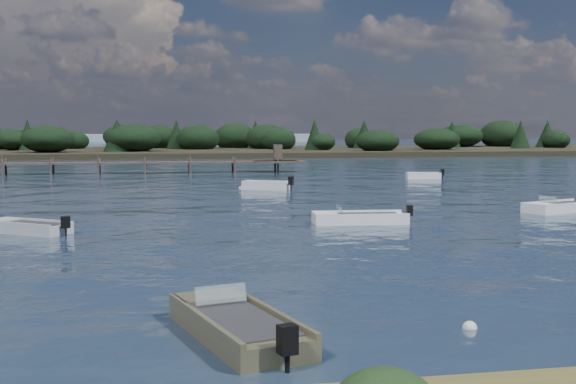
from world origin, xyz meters
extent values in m
plane|color=#162233|center=(0.00, 60.00, 0.00)|extent=(400.00, 400.00, 0.00)
cube|color=white|center=(12.24, 11.19, 0.09)|extent=(4.32, 2.86, 0.63)
cube|color=white|center=(10.80, 10.64, 0.46)|extent=(1.40, 1.63, 0.13)
cube|color=#28282B|center=(12.54, 11.30, 0.39)|extent=(3.01, 2.12, 0.11)
cube|color=white|center=(12.49, 10.52, 0.46)|extent=(3.82, 1.53, 0.13)
cube|color=white|center=(11.99, 11.85, 0.46)|extent=(3.82, 1.53, 0.13)
cube|color=silver|center=(11.41, 10.87, 0.67)|extent=(0.52, 1.08, 0.38)
cube|color=white|center=(14.46, 35.72, 0.09)|extent=(2.99, 1.61, 0.66)
cube|color=white|center=(13.40, 35.91, 0.48)|extent=(0.85, 1.12, 0.13)
cube|color=#28282B|center=(14.68, 35.68, 0.41)|extent=(2.06, 1.23, 0.11)
cube|color=white|center=(14.37, 35.22, 0.48)|extent=(2.81, 0.61, 0.13)
cube|color=white|center=(14.55, 36.22, 0.48)|extent=(2.81, 0.61, 0.13)
cube|color=black|center=(16.06, 35.43, 0.59)|extent=(0.32, 0.36, 0.52)
cylinder|color=black|center=(16.06, 35.43, 0.14)|extent=(0.11, 0.11, 0.52)
cube|color=brown|center=(-6.61, -8.00, 0.09)|extent=(2.65, 4.58, 0.66)
cube|color=brown|center=(-7.04, -6.42, 0.48)|extent=(1.65, 1.37, 0.13)
cube|color=#28282B|center=(-6.52, -8.33, 0.40)|extent=(1.99, 3.16, 0.11)
cube|color=brown|center=(-7.33, -8.19, 0.48)|extent=(1.22, 4.19, 0.13)
cube|color=brown|center=(-5.90, -7.81, 0.48)|extent=(1.22, 4.19, 0.13)
cube|color=black|center=(-6.00, -10.28, 0.59)|extent=(0.38, 0.34, 0.52)
cylinder|color=black|center=(-6.00, -10.28, 0.14)|extent=(0.11, 0.11, 0.52)
cube|color=silver|center=(-6.86, -7.08, 0.70)|extent=(1.15, 0.44, 0.39)
cube|color=white|center=(-0.45, 27.33, 0.11)|extent=(3.42, 2.64, 0.74)
cube|color=white|center=(-1.52, 27.90, 0.54)|extent=(1.22, 1.37, 0.15)
cube|color=#28282B|center=(-0.23, 27.21, 0.46)|extent=(2.40, 1.93, 0.13)
cube|color=white|center=(-0.73, 26.82, 0.54)|extent=(2.87, 1.62, 0.15)
cube|color=white|center=(-0.18, 27.83, 0.54)|extent=(2.87, 1.62, 0.15)
cube|color=black|center=(1.16, 26.46, 0.67)|extent=(0.43, 0.46, 0.59)
cylinder|color=black|center=(1.16, 26.46, 0.16)|extent=(0.14, 0.14, 0.59)
cube|color=white|center=(0.90, 8.75, 0.09)|extent=(4.31, 1.92, 0.61)
cube|color=white|center=(-0.69, 8.89, 0.45)|extent=(1.12, 1.50, 0.12)
cube|color=#28282B|center=(1.24, 8.72, 0.38)|extent=(2.95, 1.50, 0.10)
cube|color=white|center=(0.84, 8.02, 0.45)|extent=(4.19, 0.46, 0.12)
cube|color=white|center=(0.96, 9.48, 0.45)|extent=(4.19, 0.46, 0.12)
cube|color=black|center=(3.18, 8.56, 0.55)|extent=(0.27, 0.32, 0.48)
cylinder|color=black|center=(3.18, 8.56, 0.13)|extent=(0.09, 0.09, 0.48)
cube|color=silver|center=(-0.02, 8.83, 0.66)|extent=(0.23, 1.14, 0.37)
cube|color=#B5BABD|center=(-13.32, 8.36, 0.09)|extent=(3.78, 3.23, 0.61)
cube|color=#B5BABD|center=(-14.45, 9.16, 0.44)|extent=(1.43, 1.52, 0.12)
cube|color=#28282B|center=(-13.08, 8.19, 0.37)|extent=(2.66, 2.33, 0.10)
cube|color=#B5BABD|center=(-13.69, 7.83, 0.44)|extent=(3.04, 2.18, 0.12)
cube|color=#B5BABD|center=(-12.95, 8.88, 0.44)|extent=(3.04, 2.18, 0.12)
cube|color=black|center=(-11.68, 7.20, 0.55)|extent=(0.37, 0.38, 0.48)
cylinder|color=black|center=(-11.68, 7.20, 0.13)|extent=(0.12, 0.12, 0.48)
sphere|color=silver|center=(-1.66, -8.25, 0.00)|extent=(0.32, 0.32, 0.32)
sphere|color=silver|center=(-12.29, 9.04, 0.00)|extent=(0.32, 0.32, 0.32)
sphere|color=silver|center=(-2.07, 28.59, 0.00)|extent=(0.32, 0.32, 0.32)
cube|color=#473B34|center=(4.00, 48.00, 1.00)|extent=(5.00, 3.20, 0.18)
cube|color=#473B34|center=(4.00, 48.00, 1.90)|extent=(0.80, 0.80, 1.60)
cylinder|color=#473B34|center=(-21.73, 47.15, 0.40)|extent=(0.20, 0.20, 2.20)
cylinder|color=#473B34|center=(-21.73, 48.85, 0.40)|extent=(0.20, 0.20, 2.20)
cylinder|color=#473B34|center=(-17.47, 47.15, 0.40)|extent=(0.20, 0.20, 2.20)
cylinder|color=#473B34|center=(-17.47, 48.85, 0.40)|extent=(0.20, 0.20, 2.20)
cylinder|color=#473B34|center=(-13.20, 47.15, 0.40)|extent=(0.20, 0.20, 2.20)
cylinder|color=#473B34|center=(-13.20, 48.85, 0.40)|extent=(0.20, 0.20, 2.20)
cylinder|color=#473B34|center=(-8.93, 47.15, 0.40)|extent=(0.20, 0.20, 2.20)
cylinder|color=#473B34|center=(-8.93, 48.85, 0.40)|extent=(0.20, 0.20, 2.20)
cylinder|color=#473B34|center=(-4.67, 47.15, 0.40)|extent=(0.20, 0.20, 2.20)
cylinder|color=#473B34|center=(-4.67, 48.85, 0.40)|extent=(0.20, 0.20, 2.20)
cylinder|color=#473B34|center=(-0.40, 47.15, 0.40)|extent=(0.20, 0.20, 2.20)
cylinder|color=#473B34|center=(-0.40, 48.85, 0.40)|extent=(0.20, 0.20, 2.20)
cylinder|color=#473B34|center=(3.87, 47.15, 0.40)|extent=(0.20, 0.20, 2.20)
cylinder|color=#473B34|center=(3.87, 48.85, 0.40)|extent=(0.20, 0.20, 2.20)
cube|color=black|center=(25.00, 100.00, 0.00)|extent=(190.00, 40.00, 1.60)
ellipsoid|color=black|center=(25.00, 100.00, 2.80)|extent=(180.50, 36.00, 4.40)
camera|label=1|loc=(-8.27, -22.33, 4.24)|focal=45.00mm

